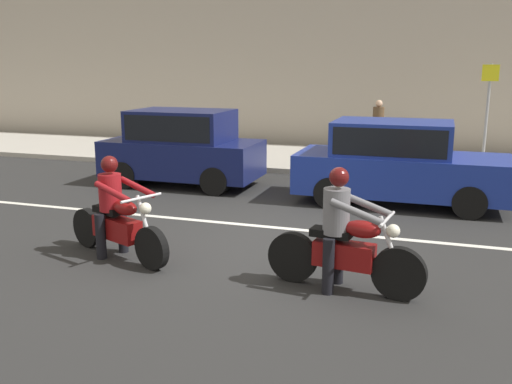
{
  "coord_description": "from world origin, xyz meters",
  "views": [
    {
      "loc": [
        2.66,
        -8.36,
        2.85
      ],
      "look_at": [
        -0.08,
        -0.12,
        0.87
      ],
      "focal_mm": 39.46,
      "sensor_mm": 36.0,
      "label": 1
    }
  ],
  "objects_px": {
    "parked_hatchback_navy": "(182,147)",
    "street_sign_post": "(488,104)",
    "motorcycle_with_rider_crimson": "(116,217)",
    "pedestrian_bystander": "(378,123)",
    "parked_sedan_cobalt_blue": "(398,162)",
    "motorcycle_with_rider_gray": "(343,241)"
  },
  "relations": [
    {
      "from": "parked_hatchback_navy",
      "to": "street_sign_post",
      "type": "distance_m",
      "value": 8.48
    },
    {
      "from": "motorcycle_with_rider_crimson",
      "to": "parked_hatchback_navy",
      "type": "height_order",
      "value": "parked_hatchback_navy"
    },
    {
      "from": "street_sign_post",
      "to": "pedestrian_bystander",
      "type": "xyz_separation_m",
      "value": [
        -2.99,
        0.56,
        -0.68
      ]
    },
    {
      "from": "motorcycle_with_rider_crimson",
      "to": "pedestrian_bystander",
      "type": "bearing_deg",
      "value": 75.51
    },
    {
      "from": "motorcycle_with_rider_crimson",
      "to": "street_sign_post",
      "type": "distance_m",
      "value": 11.34
    },
    {
      "from": "parked_sedan_cobalt_blue",
      "to": "street_sign_post",
      "type": "height_order",
      "value": "street_sign_post"
    },
    {
      "from": "motorcycle_with_rider_gray",
      "to": "pedestrian_bystander",
      "type": "height_order",
      "value": "pedestrian_bystander"
    },
    {
      "from": "motorcycle_with_rider_gray",
      "to": "parked_sedan_cobalt_blue",
      "type": "relative_size",
      "value": 0.49
    },
    {
      "from": "pedestrian_bystander",
      "to": "motorcycle_with_rider_gray",
      "type": "bearing_deg",
      "value": -85.84
    },
    {
      "from": "street_sign_post",
      "to": "pedestrian_bystander",
      "type": "height_order",
      "value": "street_sign_post"
    },
    {
      "from": "motorcycle_with_rider_crimson",
      "to": "pedestrian_bystander",
      "type": "height_order",
      "value": "pedestrian_bystander"
    },
    {
      "from": "street_sign_post",
      "to": "pedestrian_bystander",
      "type": "relative_size",
      "value": 1.64
    },
    {
      "from": "motorcycle_with_rider_gray",
      "to": "pedestrian_bystander",
      "type": "xyz_separation_m",
      "value": [
        -0.77,
        10.52,
        0.45
      ]
    },
    {
      "from": "pedestrian_bystander",
      "to": "parked_sedan_cobalt_blue",
      "type": "bearing_deg",
      "value": -79.49
    },
    {
      "from": "motorcycle_with_rider_gray",
      "to": "pedestrian_bystander",
      "type": "bearing_deg",
      "value": 94.16
    },
    {
      "from": "parked_hatchback_navy",
      "to": "pedestrian_bystander",
      "type": "height_order",
      "value": "pedestrian_bystander"
    },
    {
      "from": "motorcycle_with_rider_gray",
      "to": "parked_hatchback_navy",
      "type": "distance_m",
      "value": 7.07
    },
    {
      "from": "parked_sedan_cobalt_blue",
      "to": "street_sign_post",
      "type": "relative_size",
      "value": 1.56
    },
    {
      "from": "parked_hatchback_navy",
      "to": "pedestrian_bystander",
      "type": "xyz_separation_m",
      "value": [
        4.0,
        5.29,
        0.18
      ]
    },
    {
      "from": "motorcycle_with_rider_crimson",
      "to": "parked_hatchback_navy",
      "type": "distance_m",
      "value": 5.21
    },
    {
      "from": "parked_hatchback_navy",
      "to": "motorcycle_with_rider_crimson",
      "type": "bearing_deg",
      "value": -75.22
    },
    {
      "from": "motorcycle_with_rider_crimson",
      "to": "pedestrian_bystander",
      "type": "distance_m",
      "value": 10.67
    }
  ]
}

